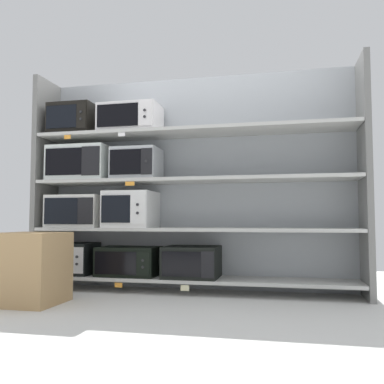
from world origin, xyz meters
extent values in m
cube|color=silver|center=(0.00, -1.00, -0.01)|extent=(6.87, 6.00, 0.02)
cube|color=#9EA3A8|center=(0.00, 0.23, 1.00)|extent=(3.07, 0.04, 2.01)
cube|color=slate|center=(-1.46, 0.00, 1.00)|extent=(0.05, 0.42, 2.01)
cube|color=slate|center=(1.46, 0.00, 1.00)|extent=(0.05, 0.42, 2.01)
cube|color=beige|center=(0.00, 0.00, 0.12)|extent=(2.87, 0.42, 0.03)
cube|color=black|center=(-1.16, 0.00, 0.28)|extent=(0.42, 0.35, 0.29)
cube|color=black|center=(-1.21, -0.18, 0.28)|extent=(0.28, 0.01, 0.23)
cube|color=silver|center=(-1.01, -0.18, 0.28)|extent=(0.11, 0.01, 0.23)
cylinder|color=#262628|center=(-1.01, -0.19, 0.25)|extent=(0.02, 0.01, 0.02)
cylinder|color=#262628|center=(-1.01, -0.19, 0.31)|extent=(0.02, 0.01, 0.02)
cube|color=black|center=(-0.59, 0.00, 0.26)|extent=(0.54, 0.36, 0.26)
cube|color=black|center=(-0.65, -0.18, 0.26)|extent=(0.39, 0.01, 0.20)
cube|color=black|center=(-0.39, -0.18, 0.26)|extent=(0.12, 0.01, 0.21)
cylinder|color=#262628|center=(-0.39, -0.19, 0.23)|extent=(0.02, 0.01, 0.02)
cylinder|color=#262628|center=(-0.39, -0.19, 0.29)|extent=(0.02, 0.01, 0.02)
cube|color=black|center=(0.00, 0.00, 0.27)|extent=(0.48, 0.41, 0.27)
cube|color=black|center=(-0.05, -0.21, 0.27)|extent=(0.34, 0.01, 0.21)
cube|color=black|center=(0.18, -0.21, 0.27)|extent=(0.11, 0.01, 0.22)
cube|color=beige|center=(-1.16, -0.21, 0.07)|extent=(0.08, 0.00, 0.04)
cube|color=orange|center=(-0.60, -0.21, 0.08)|extent=(0.07, 0.00, 0.04)
cube|color=beige|center=(-0.01, -0.21, 0.07)|extent=(0.07, 0.00, 0.05)
cube|color=beige|center=(0.00, 0.00, 0.56)|extent=(2.87, 0.42, 0.03)
cube|color=silver|center=(-1.12, 0.00, 0.72)|extent=(0.51, 0.35, 0.30)
cube|color=black|center=(-1.19, -0.18, 0.72)|extent=(0.33, 0.01, 0.24)
cube|color=black|center=(-0.95, -0.18, 0.72)|extent=(0.15, 0.01, 0.24)
cube|color=silver|center=(-0.57, 0.00, 0.74)|extent=(0.43, 0.42, 0.33)
cube|color=black|center=(-0.64, -0.21, 0.74)|extent=(0.27, 0.01, 0.24)
cube|color=silver|center=(-0.44, -0.21, 0.74)|extent=(0.14, 0.01, 0.26)
cylinder|color=#262628|center=(-0.44, -0.22, 0.70)|extent=(0.02, 0.01, 0.02)
cylinder|color=#262628|center=(-0.44, -0.22, 0.77)|extent=(0.02, 0.01, 0.02)
cube|color=beige|center=(0.00, 0.00, 1.00)|extent=(2.87, 0.42, 0.03)
cube|color=silver|center=(-1.09, 0.00, 1.18)|extent=(0.57, 0.36, 0.33)
cube|color=black|center=(-1.17, -0.18, 1.18)|extent=(0.36, 0.01, 0.25)
cube|color=black|center=(-0.90, -0.18, 1.18)|extent=(0.17, 0.01, 0.26)
cube|color=#B9BDC1|center=(-0.52, 0.00, 1.16)|extent=(0.42, 0.33, 0.29)
cube|color=black|center=(-0.57, -0.17, 1.16)|extent=(0.29, 0.01, 0.23)
cube|color=black|center=(-0.37, -0.17, 1.16)|extent=(0.10, 0.01, 0.23)
cylinder|color=#262628|center=(-0.37, -0.18, 1.16)|extent=(0.02, 0.01, 0.02)
cube|color=orange|center=(-0.51, -0.21, 0.96)|extent=(0.08, 0.00, 0.04)
cube|color=beige|center=(0.00, 0.00, 1.43)|extent=(2.87, 0.42, 0.03)
cube|color=black|center=(-1.16, 0.00, 1.60)|extent=(0.42, 0.35, 0.30)
cube|color=black|center=(-1.20, -0.18, 1.60)|extent=(0.31, 0.01, 0.21)
cube|color=black|center=(-1.00, -0.18, 1.60)|extent=(0.09, 0.01, 0.24)
cylinder|color=#262628|center=(-1.00, -0.19, 1.56)|extent=(0.02, 0.01, 0.02)
cylinder|color=#262628|center=(-1.00, -0.19, 1.63)|extent=(0.02, 0.01, 0.02)
cube|color=silver|center=(-0.59, 0.00, 1.58)|extent=(0.55, 0.35, 0.26)
cube|color=black|center=(-0.65, -0.18, 1.58)|extent=(0.39, 0.01, 0.20)
cube|color=silver|center=(-0.39, -0.18, 1.58)|extent=(0.12, 0.01, 0.21)
cylinder|color=#262628|center=(-0.39, -0.19, 1.55)|extent=(0.02, 0.01, 0.02)
cylinder|color=#262628|center=(-0.39, -0.19, 1.61)|extent=(0.02, 0.01, 0.02)
cube|color=orange|center=(-1.12, -0.21, 1.40)|extent=(0.06, 0.00, 0.04)
cube|color=white|center=(-0.59, -0.21, 1.40)|extent=(0.06, 0.00, 0.03)
cube|color=tan|center=(-1.10, -0.76, 0.27)|extent=(0.46, 0.46, 0.54)
camera|label=1|loc=(0.81, -3.69, 0.64)|focal=39.50mm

